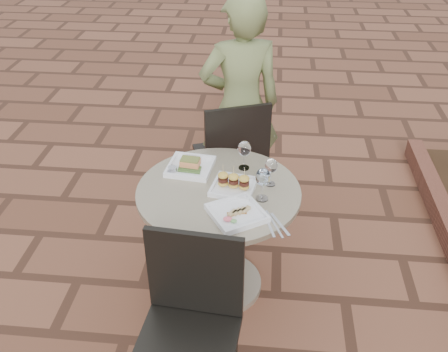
# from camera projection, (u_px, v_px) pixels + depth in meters

# --- Properties ---
(ground) EXTENTS (60.00, 60.00, 0.00)m
(ground) POSITION_uv_depth(u_px,v_px,m) (209.00, 290.00, 3.08)
(ground) COLOR brown
(ground) RESTS_ON ground
(cafe_table) EXTENTS (0.90, 0.90, 0.73)m
(cafe_table) POSITION_uv_depth(u_px,v_px,m) (219.00, 225.00, 2.85)
(cafe_table) COLOR gray
(cafe_table) RESTS_ON ground
(chair_far) EXTENTS (0.57, 0.57, 0.93)m
(chair_far) POSITION_uv_depth(u_px,v_px,m) (233.00, 151.00, 3.41)
(chair_far) COLOR black
(chair_far) RESTS_ON ground
(chair_near) EXTENTS (0.48, 0.48, 0.93)m
(chair_near) POSITION_uv_depth(u_px,v_px,m) (191.00, 314.00, 2.22)
(chair_near) COLOR black
(chair_near) RESTS_ON ground
(diner) EXTENTS (0.66, 0.52, 1.57)m
(diner) POSITION_uv_depth(u_px,v_px,m) (240.00, 107.00, 3.46)
(diner) COLOR #616A3A
(diner) RESTS_ON ground
(plate_salmon) EXTENTS (0.28, 0.28, 0.07)m
(plate_salmon) POSITION_uv_depth(u_px,v_px,m) (190.00, 166.00, 2.88)
(plate_salmon) COLOR white
(plate_salmon) RESTS_ON cafe_table
(plate_sliders) EXTENTS (0.26, 0.26, 0.15)m
(plate_sliders) POSITION_uv_depth(u_px,v_px,m) (234.00, 184.00, 2.71)
(plate_sliders) COLOR white
(plate_sliders) RESTS_ON cafe_table
(plate_tuna) EXTENTS (0.35, 0.35, 0.03)m
(plate_tuna) POSITION_uv_depth(u_px,v_px,m) (237.00, 213.00, 2.52)
(plate_tuna) COLOR white
(plate_tuna) RESTS_ON cafe_table
(wine_glass_right) EXTENTS (0.08, 0.08, 0.19)m
(wine_glass_right) POSITION_uv_depth(u_px,v_px,m) (263.00, 178.00, 2.57)
(wine_glass_right) COLOR white
(wine_glass_right) RESTS_ON cafe_table
(wine_glass_mid) EXTENTS (0.08, 0.08, 0.18)m
(wine_glass_mid) POSITION_uv_depth(u_px,v_px,m) (244.00, 149.00, 2.83)
(wine_glass_mid) COLOR white
(wine_glass_mid) RESTS_ON cafe_table
(wine_glass_far) EXTENTS (0.07, 0.07, 0.16)m
(wine_glass_far) POSITION_uv_depth(u_px,v_px,m) (271.00, 166.00, 2.70)
(wine_glass_far) COLOR white
(wine_glass_far) RESTS_ON cafe_table
(steel_ramekin) EXTENTS (0.06, 0.06, 0.04)m
(steel_ramekin) POSITION_uv_depth(u_px,v_px,m) (173.00, 170.00, 2.85)
(steel_ramekin) COLOR silver
(steel_ramekin) RESTS_ON cafe_table
(cutlery_set) EXTENTS (0.19, 0.25, 0.00)m
(cutlery_set) POSITION_uv_depth(u_px,v_px,m) (274.00, 224.00, 2.47)
(cutlery_set) COLOR silver
(cutlery_set) RESTS_ON cafe_table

